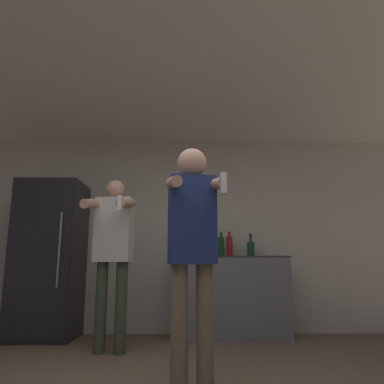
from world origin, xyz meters
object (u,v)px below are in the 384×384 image
(bottle_clear_vodka, at_px, (251,248))
(person_man_side, at_px, (113,244))
(bottle_red_label, at_px, (185,247))
(refrigerator, at_px, (49,258))
(bottle_green_wine, at_px, (230,245))
(bottle_tall_gin, at_px, (221,246))
(person_woman_foreground, at_px, (192,241))

(bottle_clear_vodka, bearing_deg, person_man_side, -150.05)
(bottle_red_label, bearing_deg, refrigerator, -175.83)
(refrigerator, height_order, bottle_green_wine, refrigerator)
(refrigerator, height_order, bottle_clear_vodka, refrigerator)
(bottle_tall_gin, height_order, person_man_side, person_man_side)
(bottle_tall_gin, relative_size, person_man_side, 0.19)
(person_woman_foreground, bearing_deg, bottle_tall_gin, 79.21)
(bottle_clear_vodka, bearing_deg, bottle_tall_gin, 180.00)
(bottle_red_label, xyz_separation_m, person_woman_foreground, (0.07, -2.08, -0.07))
(bottle_clear_vodka, distance_m, bottle_green_wine, 0.27)
(refrigerator, bearing_deg, bottle_tall_gin, 3.26)
(person_woman_foreground, xyz_separation_m, person_man_side, (-0.80, 1.18, 0.05))
(bottle_clear_vodka, distance_m, person_woman_foreground, 2.22)
(person_man_side, bearing_deg, person_woman_foreground, -55.92)
(bottle_tall_gin, height_order, bottle_green_wine, bottle_green_wine)
(bottle_red_label, height_order, person_man_side, person_man_side)
(bottle_clear_vodka, relative_size, bottle_green_wine, 0.86)
(bottle_clear_vodka, height_order, bottle_tall_gin, bottle_tall_gin)
(person_woman_foreground, relative_size, person_man_side, 0.98)
(bottle_green_wine, xyz_separation_m, person_man_side, (-1.30, -0.90, -0.04))
(bottle_tall_gin, xyz_separation_m, person_man_side, (-1.19, -0.90, -0.04))
(bottle_clear_vodka, bearing_deg, bottle_green_wine, 180.00)
(bottle_clear_vodka, height_order, bottle_green_wine, bottle_green_wine)
(refrigerator, distance_m, bottle_clear_vodka, 2.50)
(refrigerator, relative_size, person_woman_foreground, 1.10)
(bottle_red_label, bearing_deg, bottle_green_wine, 0.00)
(refrigerator, relative_size, bottle_clear_vodka, 6.40)
(bottle_clear_vodka, xyz_separation_m, bottle_green_wine, (-0.27, 0.00, 0.03))
(bottle_green_wine, bearing_deg, bottle_clear_vodka, -0.00)
(person_woman_foreground, height_order, person_man_side, person_man_side)
(bottle_clear_vodka, distance_m, person_man_side, 1.81)
(bottle_green_wine, bearing_deg, person_woman_foreground, -103.55)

